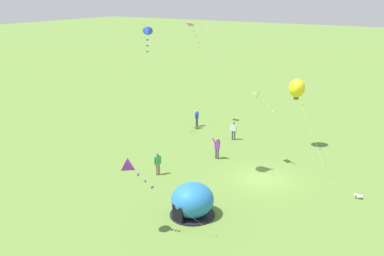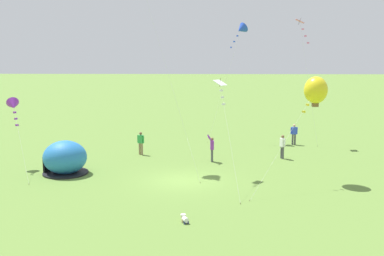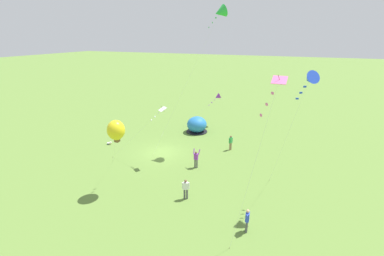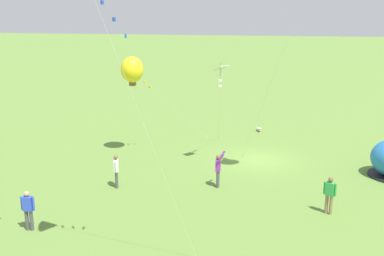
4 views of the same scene
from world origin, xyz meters
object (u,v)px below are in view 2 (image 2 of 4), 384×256
(person_strolling, at_px, (212,148))
(kite_purple, at_px, (13,105))
(person_center_field, at_px, (282,145))
(kite_pink, at_px, (301,27))
(popup_tent, at_px, (65,158))
(person_watching_sky, at_px, (141,142))
(kite_blue, at_px, (241,29))
(toddler_crawling, at_px, (185,219))
(person_near_tent, at_px, (294,133))
(kite_yellow, at_px, (316,90))
(kite_white, at_px, (221,88))

(person_strolling, xyz_separation_m, kite_purple, (-13.00, -1.85, 3.13))
(person_strolling, height_order, kite_purple, kite_purple)
(person_strolling, height_order, person_center_field, person_strolling)
(kite_pink, bearing_deg, popup_tent, -147.48)
(person_watching_sky, distance_m, kite_blue, 13.43)
(toddler_crawling, height_order, person_near_tent, person_near_tent)
(person_watching_sky, height_order, person_center_field, same)
(person_watching_sky, bearing_deg, kite_yellow, -29.77)
(person_watching_sky, relative_size, kite_yellow, 0.28)
(popup_tent, bearing_deg, kite_purple, 156.69)
(person_near_tent, relative_size, kite_white, 0.28)
(person_near_tent, relative_size, kite_pink, 0.17)
(popup_tent, distance_m, kite_yellow, 15.82)
(person_watching_sky, bearing_deg, popup_tent, -125.37)
(toddler_crawling, bearing_deg, person_strolling, 83.25)
(kite_yellow, bearing_deg, person_strolling, 144.06)
(kite_blue, bearing_deg, kite_pink, -19.89)
(kite_purple, bearing_deg, person_watching_sky, 27.17)
(kite_purple, relative_size, kite_white, 0.76)
(popup_tent, distance_m, toddler_crawling, 11.32)
(person_strolling, relative_size, kite_pink, 0.18)
(kite_purple, xyz_separation_m, kite_blue, (15.56, 10.69, 5.41))
(kite_white, xyz_separation_m, kite_blue, (2.10, 12.38, 4.15))
(popup_tent, distance_m, person_near_tent, 18.83)
(kite_white, bearing_deg, person_near_tent, 56.70)
(person_near_tent, bearing_deg, toddler_crawling, -114.88)
(person_center_field, xyz_separation_m, kite_white, (-4.61, -4.64, 4.43))
(kite_pink, bearing_deg, person_strolling, -135.96)
(kite_yellow, bearing_deg, kite_pink, 83.00)
(popup_tent, height_order, person_watching_sky, popup_tent)
(person_near_tent, xyz_separation_m, kite_yellow, (-0.94, -10.55, 4.39))
(toddler_crawling, relative_size, kite_pink, 0.05)
(person_strolling, height_order, kite_blue, kite_blue)
(person_near_tent, bearing_deg, kite_white, -123.30)
(popup_tent, xyz_separation_m, person_near_tent, (16.13, 9.71, -0.03))
(person_near_tent, bearing_deg, person_watching_sky, -161.25)
(kite_blue, bearing_deg, person_watching_sky, -139.36)
(kite_pink, bearing_deg, kite_blue, 160.11)
(person_watching_sky, xyz_separation_m, person_center_field, (10.35, -1.01, 0.00))
(person_strolling, xyz_separation_m, person_near_tent, (6.89, 6.24, -0.03))
(popup_tent, distance_m, person_center_field, 15.03)
(kite_white, bearing_deg, toddler_crawling, -102.87)
(person_watching_sky, bearing_deg, toddler_crawling, -74.04)
(kite_pink, height_order, kite_blue, kite_pink)
(popup_tent, relative_size, kite_pink, 0.27)
(popup_tent, distance_m, person_strolling, 9.87)
(toddler_crawling, relative_size, kite_yellow, 0.09)
(popup_tent, bearing_deg, person_near_tent, 31.05)
(person_watching_sky, bearing_deg, kite_blue, 40.64)
(person_watching_sky, xyz_separation_m, kite_yellow, (11.23, -6.42, 4.39))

